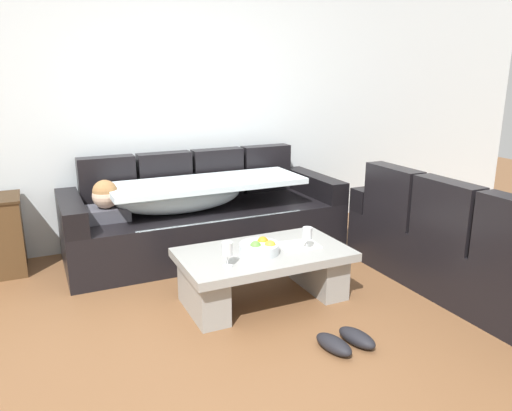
% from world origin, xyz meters
% --- Properties ---
extents(ground_plane, '(14.00, 14.00, 0.00)m').
position_xyz_m(ground_plane, '(0.00, 0.00, 0.00)').
color(ground_plane, brown).
extents(back_wall, '(9.00, 0.10, 2.70)m').
position_xyz_m(back_wall, '(0.00, 2.15, 1.35)').
color(back_wall, silver).
rests_on(back_wall, ground_plane).
extents(couch_along_wall, '(2.46, 0.92, 0.88)m').
position_xyz_m(couch_along_wall, '(0.12, 1.63, 0.33)').
color(couch_along_wall, black).
rests_on(couch_along_wall, ground_plane).
extents(couch_near_window, '(0.92, 2.04, 0.88)m').
position_xyz_m(couch_near_window, '(1.73, -0.01, 0.34)').
color(couch_near_window, black).
rests_on(couch_near_window, ground_plane).
extents(coffee_table, '(1.20, 0.68, 0.38)m').
position_xyz_m(coffee_table, '(0.20, 0.48, 0.24)').
color(coffee_table, '#969792').
rests_on(coffee_table, ground_plane).
extents(fruit_bowl, '(0.28, 0.28, 0.10)m').
position_xyz_m(fruit_bowl, '(0.16, 0.45, 0.42)').
color(fruit_bowl, silver).
rests_on(fruit_bowl, coffee_table).
extents(wine_glass_near_left, '(0.07, 0.07, 0.17)m').
position_xyz_m(wine_glass_near_left, '(-0.13, 0.33, 0.50)').
color(wine_glass_near_left, silver).
rests_on(wine_glass_near_left, coffee_table).
extents(wine_glass_near_right, '(0.07, 0.07, 0.17)m').
position_xyz_m(wine_glass_near_right, '(0.49, 0.38, 0.50)').
color(wine_glass_near_right, silver).
rests_on(wine_glass_near_right, coffee_table).
extents(open_magazine, '(0.30, 0.24, 0.01)m').
position_xyz_m(open_magazine, '(0.48, 0.46, 0.39)').
color(open_magazine, white).
rests_on(open_magazine, coffee_table).
extents(pair_of_shoes, '(0.35, 0.29, 0.09)m').
position_xyz_m(pair_of_shoes, '(0.37, -0.30, 0.04)').
color(pair_of_shoes, black).
rests_on(pair_of_shoes, ground_plane).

